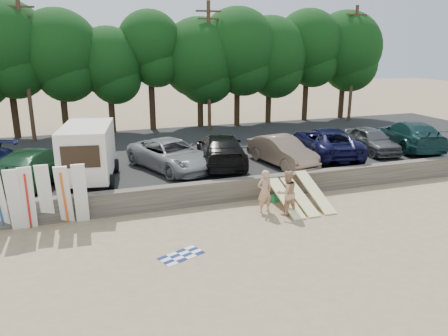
{
  "coord_description": "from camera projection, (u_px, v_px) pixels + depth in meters",
  "views": [
    {
      "loc": [
        -7.21,
        -14.52,
        6.86
      ],
      "look_at": [
        -1.27,
        3.0,
        1.56
      ],
      "focal_mm": 35.0,
      "sensor_mm": 36.0,
      "label": 1
    }
  ],
  "objects": [
    {
      "name": "surfboard_upright_1",
      "position": [
        15.0,
        200.0,
        16.14
      ],
      "size": [
        0.51,
        0.68,
        2.54
      ],
      "primitive_type": "cube",
      "rotation": [
        0.24,
        0.0,
        -0.01
      ],
      "color": "white",
      "rests_on": "ground"
    },
    {
      "name": "utility_poles",
      "position": [
        209.0,
        64.0,
        31.03
      ],
      "size": [
        25.8,
        0.26,
        9.0
      ],
      "color": "#473321",
      "rests_on": "parking_lot"
    },
    {
      "name": "car_1",
      "position": [
        36.0,
        166.0,
        19.8
      ],
      "size": [
        4.4,
        6.06,
        1.63
      ],
      "primitive_type": "imported",
      "rotation": [
        0.0,
        0.0,
        2.72
      ],
      "color": "#153B21",
      "rests_on": "parking_lot"
    },
    {
      "name": "surfboard_low_1",
      "position": [
        299.0,
        196.0,
        18.99
      ],
      "size": [
        0.56,
        2.89,
        0.96
      ],
      "primitive_type": "cube",
      "rotation": [
        0.3,
        0.0,
        0.0
      ],
      "color": "#FFF4A0",
      "rests_on": "ground"
    },
    {
      "name": "car_7",
      "position": [
        409.0,
        135.0,
        26.29
      ],
      "size": [
        3.7,
        6.19,
        1.68
      ],
      "primitive_type": "imported",
      "rotation": [
        0.0,
        0.0,
        2.89
      ],
      "color": "#123131",
      "rests_on": "parking_lot"
    },
    {
      "name": "surfboard_low_2",
      "position": [
        315.0,
        192.0,
        19.22
      ],
      "size": [
        0.56,
        2.83,
        1.14
      ],
      "primitive_type": "cube",
      "rotation": [
        0.37,
        0.0,
        0.0
      ],
      "color": "#FFF4A0",
      "rests_on": "ground"
    },
    {
      "name": "car_5",
      "position": [
        326.0,
        142.0,
        24.57
      ],
      "size": [
        3.8,
        6.24,
        1.62
      ],
      "primitive_type": "imported",
      "rotation": [
        0.0,
        0.0,
        2.94
      ],
      "color": "black",
      "rests_on": "parking_lot"
    },
    {
      "name": "ground",
      "position": [
        278.0,
        223.0,
        17.34
      ],
      "size": [
        120.0,
        120.0,
        0.0
      ],
      "primitive_type": "plane",
      "color": "tan",
      "rests_on": "ground"
    },
    {
      "name": "beach_towel",
      "position": [
        181.0,
        255.0,
        14.64
      ],
      "size": [
        1.97,
        1.97,
        0.0
      ],
      "primitive_type": "plane",
      "rotation": [
        0.0,
        0.0,
        0.4
      ],
      "color": "white",
      "rests_on": "ground"
    },
    {
      "name": "gear_bag",
      "position": [
        317.0,
        195.0,
        20.23
      ],
      "size": [
        0.36,
        0.33,
        0.22
      ],
      "primitive_type": "cube",
      "rotation": [
        0.0,
        0.0,
        -0.29
      ],
      "color": "#E6541B",
      "rests_on": "ground"
    },
    {
      "name": "treeline",
      "position": [
        175.0,
        50.0,
        31.51
      ],
      "size": [
        34.11,
        6.59,
        8.99
      ],
      "color": "#382616",
      "rests_on": "parking_lot"
    },
    {
      "name": "car_6",
      "position": [
        371.0,
        140.0,
        25.49
      ],
      "size": [
        1.96,
        4.34,
        1.45
      ],
      "primitive_type": "imported",
      "rotation": [
        0.0,
        0.0,
        -0.06
      ],
      "color": "#494C4E",
      "rests_on": "parking_lot"
    },
    {
      "name": "seawall",
      "position": [
        250.0,
        188.0,
        19.93
      ],
      "size": [
        44.0,
        0.5,
        1.0
      ],
      "primitive_type": "cube",
      "color": "#6B6356",
      "rests_on": "ground"
    },
    {
      "name": "car_2",
      "position": [
        172.0,
        155.0,
        21.98
      ],
      "size": [
        4.34,
        5.94,
        1.5
      ],
      "primitive_type": "imported",
      "rotation": [
        0.0,
        0.0,
        0.39
      ],
      "color": "gray",
      "rests_on": "parking_lot"
    },
    {
      "name": "parking_lot",
      "position": [
        204.0,
        153.0,
        26.8
      ],
      "size": [
        44.0,
        14.5,
        0.7
      ],
      "primitive_type": "cube",
      "color": "#282828",
      "rests_on": "ground"
    },
    {
      "name": "surfboard_upright_3",
      "position": [
        45.0,
        195.0,
        16.69
      ],
      "size": [
        0.53,
        0.66,
        2.55
      ],
      "primitive_type": "cube",
      "rotation": [
        0.22,
        0.0,
        -0.05
      ],
      "color": "white",
      "rests_on": "ground"
    },
    {
      "name": "beachgoer_a",
      "position": [
        265.0,
        191.0,
        18.15
      ],
      "size": [
        0.72,
        0.52,
        1.86
      ],
      "primitive_type": "imported",
      "rotation": [
        0.0,
        0.0,
        3.25
      ],
      "color": "tan",
      "rests_on": "ground"
    },
    {
      "name": "surfboard_low_0",
      "position": [
        285.0,
        197.0,
        18.76
      ],
      "size": [
        0.56,
        2.88,
        0.97
      ],
      "primitive_type": "cube",
      "rotation": [
        0.31,
        0.0,
        0.0
      ],
      "color": "#FFF4A0",
      "rests_on": "ground"
    },
    {
      "name": "surfboard_upright_2",
      "position": [
        27.0,
        198.0,
        16.31
      ],
      "size": [
        0.56,
        0.62,
        2.56
      ],
      "primitive_type": "cube",
      "rotation": [
        0.19,
        0.0,
        0.12
      ],
      "color": "white",
      "rests_on": "ground"
    },
    {
      "name": "surfboard_upright_4",
      "position": [
        64.0,
        195.0,
        16.73
      ],
      "size": [
        0.58,
        0.87,
        2.5
      ],
      "primitive_type": "cube",
      "rotation": [
        0.3,
        0.0,
        -0.1
      ],
      "color": "white",
      "rests_on": "ground"
    },
    {
      "name": "beachgoer_b",
      "position": [
        287.0,
        193.0,
        17.93
      ],
      "size": [
        1.01,
        0.83,
        1.9
      ],
      "primitive_type": "imported",
      "rotation": [
        0.0,
        0.0,
        3.27
      ],
      "color": "tan",
      "rests_on": "ground"
    },
    {
      "name": "car_3",
      "position": [
        221.0,
        150.0,
        22.72
      ],
      "size": [
        3.41,
        6.01,
        1.64
      ],
      "primitive_type": "imported",
      "rotation": [
        0.0,
        0.0,
        2.94
      ],
      "color": "black",
      "rests_on": "parking_lot"
    },
    {
      "name": "box_trailer",
      "position": [
        88.0,
        151.0,
        19.81
      ],
      "size": [
        2.9,
        4.4,
        2.63
      ],
      "rotation": [
        0.0,
        0.0,
        -0.17
      ],
      "color": "silver",
      "rests_on": "parking_lot"
    },
    {
      "name": "car_4",
      "position": [
        282.0,
        151.0,
        22.81
      ],
      "size": [
        2.36,
        4.71,
        1.48
      ],
      "primitive_type": "imported",
      "rotation": [
        0.0,
        0.0,
        0.18
      ],
      "color": "#91725C",
      "rests_on": "parking_lot"
    },
    {
      "name": "surfboard_upright_5",
      "position": [
        80.0,
        194.0,
        16.87
      ],
      "size": [
        0.53,
        0.73,
        2.53
      ],
      "primitive_type": "cube",
      "rotation": [
        0.25,
        0.0,
        -0.04
      ],
      "color": "white",
      "rests_on": "ground"
    },
    {
      "name": "cooler",
      "position": [
        276.0,
        198.0,
        19.63
      ],
      "size": [
        0.42,
        0.35,
        0.32
      ],
      "primitive_type": "cube",
      "rotation": [
        0.0,
        0.0,
        0.13
      ],
      "color": "#27924D",
      "rests_on": "ground"
    }
  ]
}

